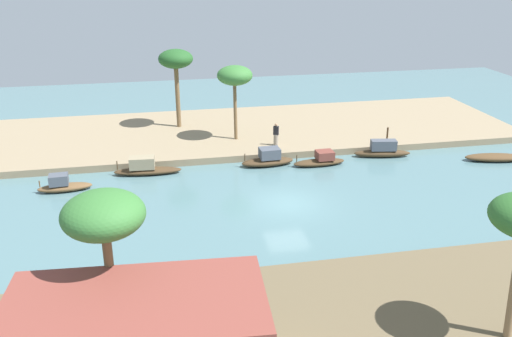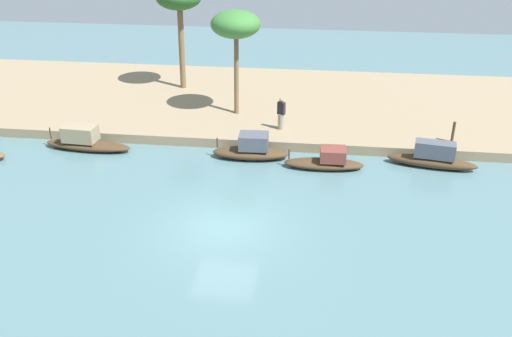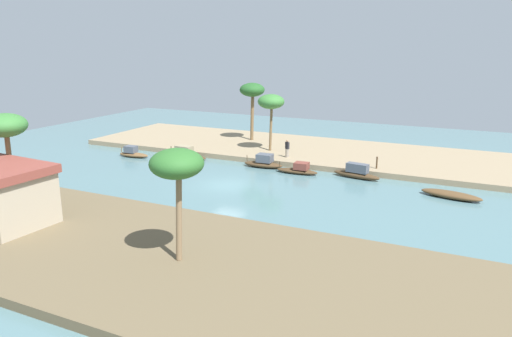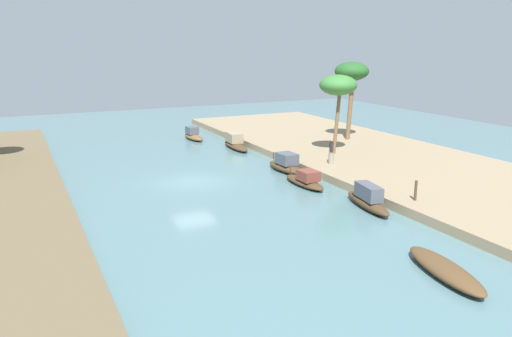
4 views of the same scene
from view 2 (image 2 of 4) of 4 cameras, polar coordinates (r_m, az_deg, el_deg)
river_water at (r=21.65m, az=-3.32°, el=-6.05°), size 71.33×71.33×0.00m
riverbank_left at (r=33.91m, az=0.80°, el=6.77°), size 43.71×12.91×0.50m
sampan_with_red_awning at (r=29.21m, az=-17.06°, el=2.69°), size 4.55×1.38×1.23m
sampan_midstream at (r=26.98m, az=-0.45°, el=1.96°), size 3.75×1.39×1.26m
sampan_foreground at (r=27.36m, az=17.63°, el=1.06°), size 4.20×1.58×1.27m
sampan_upstream_small at (r=26.21m, az=7.20°, el=0.75°), size 3.74×1.18×1.02m
person_on_near_bank at (r=29.09m, az=2.59°, el=5.42°), size 0.46×0.46×1.69m
mooring_post at (r=29.23m, az=19.52°, el=3.56°), size 0.14×0.14×1.05m
palm_tree_left_near at (r=30.35m, az=-2.10°, el=14.40°), size 2.66×2.66×5.64m
palm_tree_left_far at (r=35.05m, az=-7.90°, el=16.72°), size 2.75×2.75×6.33m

